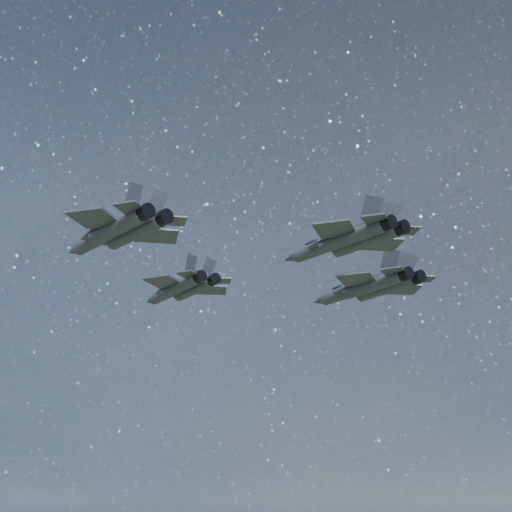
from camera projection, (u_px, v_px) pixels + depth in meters
The scene contains 4 objects.
jet_lead at pixel (182, 287), 90.94m from camera, with size 17.46×11.69×4.42m.
jet_left at pixel (371, 286), 90.92m from camera, with size 19.72×13.27×4.98m.
jet_right at pixel (119, 230), 67.23m from camera, with size 17.37×11.92×4.36m.
jet_slot at pixel (349, 239), 77.58m from camera, with size 18.50×12.61×4.65m.
Camera 1 is at (46.84, -61.98, 114.81)m, focal length 50.00 mm.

